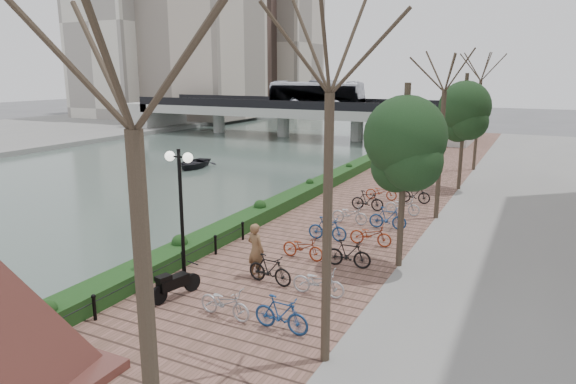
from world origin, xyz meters
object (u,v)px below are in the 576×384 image
Objects in this scene: boat at (193,163)px; lamppost at (180,188)px; motorcycle at (176,283)px; pedestrian at (256,250)px.

lamppost is at bearing -60.59° from boat.
lamppost is 2.97m from motorcycle.
motorcycle reaches higher than boat.
pedestrian is at bearing -54.84° from boat.
lamppost is 2.39× the size of pedestrian.
lamppost is 3.36m from pedestrian.
lamppost reaches higher than motorcycle.
lamppost is 2.84× the size of motorcycle.
motorcycle is 0.84× the size of pedestrian.
boat is at bearing -34.11° from pedestrian.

